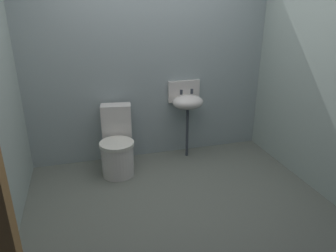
% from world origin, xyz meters
% --- Properties ---
extents(ground_plane, '(3.44, 2.50, 0.08)m').
position_xyz_m(ground_plane, '(0.00, 0.00, -0.04)').
color(ground_plane, slate).
extents(wall_back, '(3.44, 0.10, 2.29)m').
position_xyz_m(wall_back, '(0.00, 1.10, 1.15)').
color(wall_back, '#93A3A5').
rests_on(wall_back, ground).
extents(wall_right, '(0.10, 2.30, 2.29)m').
position_xyz_m(wall_right, '(1.57, 0.10, 1.15)').
color(wall_right, '#97A9A2').
rests_on(wall_right, ground).
extents(toilet_near_wall, '(0.46, 0.64, 0.78)m').
position_xyz_m(toilet_near_wall, '(-0.51, 0.70, 0.32)').
color(toilet_near_wall, silver).
rests_on(toilet_near_wall, ground).
extents(sink, '(0.42, 0.35, 0.99)m').
position_xyz_m(sink, '(0.43, 0.89, 0.75)').
color(sink, '#363B45').
rests_on(sink, ground).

